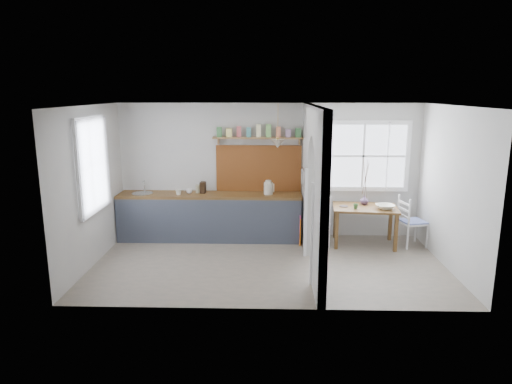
{
  "coord_description": "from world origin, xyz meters",
  "views": [
    {
      "loc": [
        -0.01,
        -7.15,
        2.82
      ],
      "look_at": [
        -0.22,
        0.33,
        1.16
      ],
      "focal_mm": 32.0,
      "sensor_mm": 36.0,
      "label": 1
    }
  ],
  "objects_px": {
    "kettle": "(268,187)",
    "dining_table": "(364,226)",
    "chair_left": "(316,220)",
    "chair_right": "(413,221)",
    "vase": "(364,200)"
  },
  "relations": [
    {
      "from": "kettle",
      "to": "vase",
      "type": "xyz_separation_m",
      "value": [
        1.81,
        -0.06,
        -0.22
      ]
    },
    {
      "from": "kettle",
      "to": "dining_table",
      "type": "bearing_deg",
      "value": -22.81
    },
    {
      "from": "dining_table",
      "to": "chair_left",
      "type": "height_order",
      "value": "chair_left"
    },
    {
      "from": "chair_left",
      "to": "chair_right",
      "type": "relative_size",
      "value": 1.03
    },
    {
      "from": "chair_left",
      "to": "chair_right",
      "type": "distance_m",
      "value": 1.78
    },
    {
      "from": "chair_left",
      "to": "kettle",
      "type": "height_order",
      "value": "kettle"
    },
    {
      "from": "chair_left",
      "to": "chair_right",
      "type": "bearing_deg",
      "value": 81.57
    },
    {
      "from": "dining_table",
      "to": "kettle",
      "type": "xyz_separation_m",
      "value": [
        -1.79,
        0.24,
        0.67
      ]
    },
    {
      "from": "dining_table",
      "to": "chair_right",
      "type": "relative_size",
      "value": 1.24
    },
    {
      "from": "chair_left",
      "to": "kettle",
      "type": "bearing_deg",
      "value": -116.25
    },
    {
      "from": "dining_table",
      "to": "vase",
      "type": "relative_size",
      "value": 6.86
    },
    {
      "from": "chair_right",
      "to": "kettle",
      "type": "height_order",
      "value": "kettle"
    },
    {
      "from": "vase",
      "to": "dining_table",
      "type": "bearing_deg",
      "value": -94.6
    },
    {
      "from": "chair_left",
      "to": "kettle",
      "type": "xyz_separation_m",
      "value": [
        -0.89,
        0.28,
        0.55
      ]
    },
    {
      "from": "dining_table",
      "to": "chair_left",
      "type": "xyz_separation_m",
      "value": [
        -0.91,
        -0.05,
        0.12
      ]
    }
  ]
}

